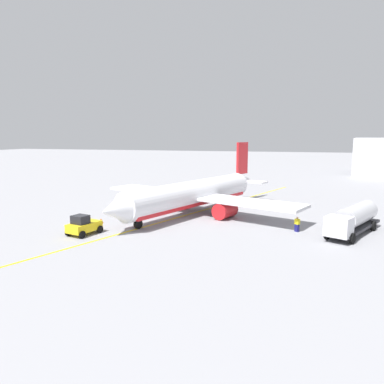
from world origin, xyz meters
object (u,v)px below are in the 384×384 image
at_px(safety_cone_nose, 101,221).
at_px(refueling_worker, 297,224).
at_px(safety_cone_wingtip, 71,222).
at_px(airplane, 194,194).
at_px(fuel_tanker, 353,218).
at_px(pushback_tug, 83,225).

bearing_deg(safety_cone_nose, refueling_worker, 96.32).
height_order(refueling_worker, safety_cone_wingtip, refueling_worker).
bearing_deg(airplane, fuel_tanker, 73.61).
relative_size(pushback_tug, safety_cone_nose, 6.33).
bearing_deg(refueling_worker, fuel_tanker, 96.53).
bearing_deg(safety_cone_wingtip, safety_cone_nose, 115.58).
bearing_deg(fuel_tanker, refueling_worker, -83.47).
xyz_separation_m(refueling_worker, safety_cone_nose, (2.56, -23.08, -0.51)).
distance_m(airplane, safety_cone_wingtip, 16.47).
height_order(airplane, safety_cone_nose, airplane).
height_order(pushback_tug, safety_cone_wingtip, pushback_tug).
bearing_deg(refueling_worker, safety_cone_wingtip, -81.20).
height_order(fuel_tanker, safety_cone_wingtip, fuel_tanker).
xyz_separation_m(fuel_tanker, safety_cone_wingtip, (4.73, -32.06, -1.45)).
height_order(airplane, refueling_worker, airplane).
bearing_deg(refueling_worker, airplane, -115.06).
distance_m(pushback_tug, safety_cone_nose, 5.23).
bearing_deg(safety_cone_wingtip, airplane, 130.02).
xyz_separation_m(fuel_tanker, pushback_tug, (8.33, -28.08, -0.72)).
bearing_deg(fuel_tanker, safety_cone_nose, -83.64).
bearing_deg(fuel_tanker, pushback_tug, -73.47).
height_order(pushback_tug, refueling_worker, pushback_tug).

